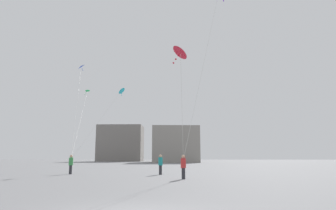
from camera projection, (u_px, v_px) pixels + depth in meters
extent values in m
cylinder|color=#2D2D33|center=(70.00, 170.00, 26.82)|extent=(0.25, 0.25, 0.78)
cylinder|color=#388C47|center=(71.00, 161.00, 26.94)|extent=(0.37, 0.37, 0.67)
sphere|color=tan|center=(71.00, 156.00, 27.02)|extent=(0.25, 0.25, 0.25)
cylinder|color=#2D2D33|center=(160.00, 170.00, 26.19)|extent=(0.26, 0.26, 0.79)
cylinder|color=teal|center=(160.00, 161.00, 26.31)|extent=(0.38, 0.38, 0.68)
sphere|color=tan|center=(160.00, 156.00, 26.39)|extent=(0.26, 0.26, 0.26)
cylinder|color=#2D2D33|center=(183.00, 174.00, 20.98)|extent=(0.25, 0.25, 0.76)
cylinder|color=red|center=(183.00, 163.00, 21.09)|extent=(0.36, 0.36, 0.66)
sphere|color=tan|center=(183.00, 157.00, 21.17)|extent=(0.25, 0.25, 0.25)
cone|color=blue|center=(81.00, 66.00, 40.35)|extent=(1.40, 1.42, 0.82)
sphere|color=blue|center=(82.00, 68.00, 40.23)|extent=(0.10, 0.10, 0.10)
sphere|color=blue|center=(82.00, 69.00, 40.10)|extent=(0.10, 0.10, 0.10)
sphere|color=blue|center=(83.00, 70.00, 39.97)|extent=(0.10, 0.10, 0.10)
cylinder|color=silver|center=(77.00, 104.00, 33.66)|extent=(3.53, 11.36, 12.13)
cone|color=red|center=(181.00, 52.00, 17.46)|extent=(1.13, 1.23, 0.75)
sphere|color=red|center=(178.00, 55.00, 17.46)|extent=(0.10, 0.10, 0.10)
sphere|color=red|center=(176.00, 59.00, 17.45)|extent=(0.10, 0.10, 0.10)
sphere|color=red|center=(173.00, 63.00, 17.45)|extent=(0.10, 0.10, 0.10)
cylinder|color=silver|center=(182.00, 111.00, 19.29)|extent=(0.12, 4.81, 6.22)
sphere|color=purple|center=(223.00, 1.00, 24.80)|extent=(0.10, 0.10, 0.10)
cylinder|color=silver|center=(202.00, 70.00, 22.96)|extent=(3.02, 1.60, 13.48)
cone|color=green|center=(87.00, 90.00, 48.11)|extent=(0.82, 0.74, 0.51)
sphere|color=green|center=(87.00, 92.00, 48.08)|extent=(0.10, 0.10, 0.10)
sphere|color=green|center=(86.00, 93.00, 48.05)|extent=(0.10, 0.10, 0.10)
sphere|color=green|center=(85.00, 94.00, 48.03)|extent=(0.10, 0.10, 0.10)
cylinder|color=silver|center=(82.00, 115.00, 37.54)|extent=(5.17, 19.41, 10.64)
cone|color=#1EB2C6|center=(121.00, 91.00, 36.34)|extent=(0.90, 1.06, 0.75)
sphere|color=#1EB2C6|center=(121.00, 92.00, 36.17)|extent=(0.10, 0.10, 0.10)
sphere|color=#1EB2C6|center=(122.00, 94.00, 36.00)|extent=(0.10, 0.10, 0.10)
sphere|color=#1EB2C6|center=(122.00, 95.00, 35.83)|extent=(0.10, 0.10, 0.10)
cylinder|color=silver|center=(100.00, 120.00, 31.65)|extent=(2.65, 8.29, 8.07)
cube|color=gray|center=(121.00, 143.00, 98.63)|extent=(14.25, 9.81, 11.53)
cube|color=gray|center=(175.00, 145.00, 83.62)|extent=(13.25, 17.52, 9.37)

